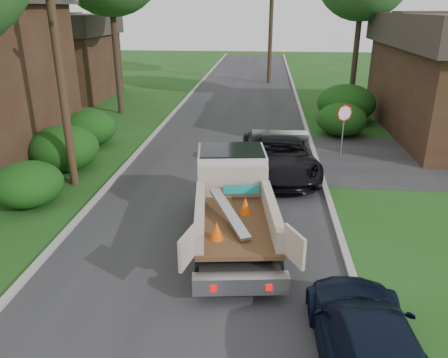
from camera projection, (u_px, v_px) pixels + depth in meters
name	position (u px, v px, depth m)	size (l,w,h in m)	color
ground	(195.00, 260.00, 11.82)	(120.00, 120.00, 0.00)	#1F4614
road	(227.00, 149.00, 21.07)	(8.00, 90.00, 0.02)	#28282B
curb_left	(144.00, 145.00, 21.41)	(0.20, 90.00, 0.12)	#9E9E99
curb_right	(313.00, 150.00, 20.69)	(0.20, 90.00, 0.12)	#9E9E99
stop_sign	(344.00, 120.00, 19.04)	(0.71, 0.32, 2.48)	slate
utility_pole	(56.00, 45.00, 15.01)	(2.42, 1.25, 10.00)	#382619
house_left_far	(60.00, 55.00, 32.25)	(7.56, 7.56, 6.00)	#372116
hedge_left_a	(28.00, 184.00, 14.86)	(2.34, 2.34, 1.53)	#153B0D
hedge_left_b	(64.00, 148.00, 18.06)	(2.86, 2.86, 1.87)	#153B0D
hedge_left_c	(89.00, 128.00, 21.36)	(2.60, 2.60, 1.70)	#153B0D
hedge_right_a	(342.00, 120.00, 23.03)	(2.60, 2.60, 1.70)	#153B0D
hedge_right_b	(346.00, 103.00, 25.65)	(3.38, 3.38, 2.21)	#153B0D
flatbed_truck	(233.00, 192.00, 13.07)	(3.15, 6.13, 2.23)	black
black_pickup	(279.00, 155.00, 17.68)	(2.67, 5.78, 1.61)	black
navy_suv	(369.00, 343.00, 7.96)	(1.89, 4.64, 1.35)	black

